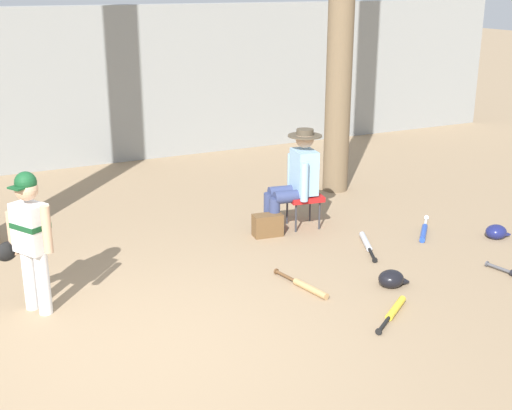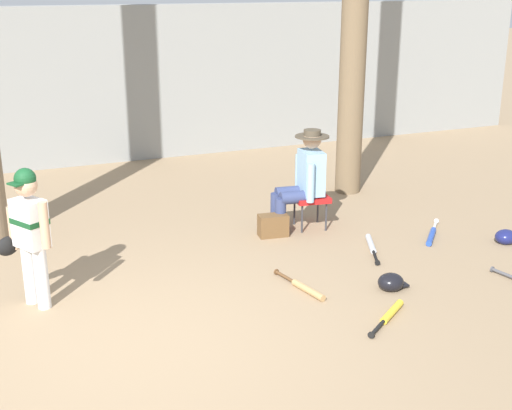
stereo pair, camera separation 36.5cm
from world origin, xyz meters
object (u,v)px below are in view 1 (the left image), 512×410
Objects in this scene: young_ballplayer at (29,234)px; seated_spectator at (296,176)px; bat_blue_youth at (424,231)px; batting_helmet_black at (391,279)px; batting_helmet_navy at (496,232)px; folding_stool at (303,198)px; bat_yellow_trainer at (394,311)px; bat_wood_tan at (306,287)px; bat_aluminum_silver at (367,243)px; handbag_beside_stool at (268,225)px.

young_ballplayer is 3.29m from seated_spectator.
batting_helmet_black is (-1.22, -1.01, 0.04)m from bat_blue_youth.
batting_helmet_navy reaches higher than bat_blue_youth.
folding_stool is 0.74× the size of bat_yellow_trainer.
bat_wood_tan is at bearing -15.81° from young_ballplayer.
bat_yellow_trainer is at bearing -116.01° from bat_aluminum_silver.
bat_wood_tan and bat_blue_youth have the same top height.
young_ballplayer reaches higher than batting_helmet_black.
batting_helmet_black is at bearing -91.83° from folding_stool.
handbag_beside_stool is (2.73, 0.79, -0.61)m from young_ballplayer.
bat_yellow_trainer is 0.90m from bat_wood_tan.
seated_spectator is (3.16, 0.90, -0.10)m from young_ballplayer.
bat_blue_youth is (1.55, 1.50, 0.00)m from bat_yellow_trainer.
batting_helmet_navy is at bearing -34.58° from seated_spectator.
bat_yellow_trainer is 2.16m from bat_blue_youth.
bat_yellow_trainer is (0.14, -2.25, -0.10)m from handbag_beside_stool.
young_ballplayer reaches higher than bat_aluminum_silver.
bat_yellow_trainer is (-0.39, -2.34, -0.33)m from folding_stool.
young_ballplayer is 4.47m from bat_blue_youth.
bat_blue_youth is (0.83, 0.03, 0.00)m from bat_aluminum_silver.
bat_aluminum_silver is 1.64m from bat_yellow_trainer.
handbag_beside_stool reaches higher than bat_wood_tan.
folding_stool is 1.33× the size of handbag_beside_stool.
young_ballplayer is at bearing 163.15° from batting_helmet_black.
seated_spectator reaches higher than bat_aluminum_silver.
bat_blue_youth is (4.42, 0.04, -0.71)m from young_ballplayer.
folding_stool is at bearing -8.14° from seated_spectator.
handbag_beside_stool is 0.56× the size of bat_yellow_trainer.
seated_spectator is 1.97× the size of bat_yellow_trainer.
seated_spectator is at bearing 115.48° from bat_aluminum_silver.
bat_blue_youth is (1.26, -0.86, -0.61)m from seated_spectator.
batting_helmet_black is at bearing -88.83° from seated_spectator.
bat_yellow_trainer is 0.59m from batting_helmet_black.
bat_aluminum_silver is at bearing 163.76° from batting_helmet_navy.
young_ballplayer is 3.41m from batting_helmet_black.
batting_helmet_black is (0.04, -1.87, -0.57)m from seated_spectator.
batting_helmet_black is at bearing -19.94° from bat_wood_tan.
batting_helmet_black is (0.47, -1.76, -0.05)m from handbag_beside_stool.
bat_blue_youth is (2.01, 0.72, 0.00)m from bat_wood_tan.
handbag_beside_stool is at bearing 156.05° from bat_blue_youth.
bat_wood_tan is 2.69m from batting_helmet_navy.
young_ballplayer is 1.77× the size of bat_aluminum_silver.
bat_wood_tan is 2.45× the size of batting_helmet_black.
bat_wood_tan is 1.15× the size of bat_blue_youth.
handbag_beside_stool is 2.26m from bat_yellow_trainer.
folding_stool is 2.27m from batting_helmet_navy.
batting_helmet_black reaches higher than bat_blue_youth.
young_ballplayer is 3.40m from folding_stool.
young_ballplayer is 2.14× the size of bat_yellow_trainer.
batting_helmet_black reaches higher than bat_yellow_trainer.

